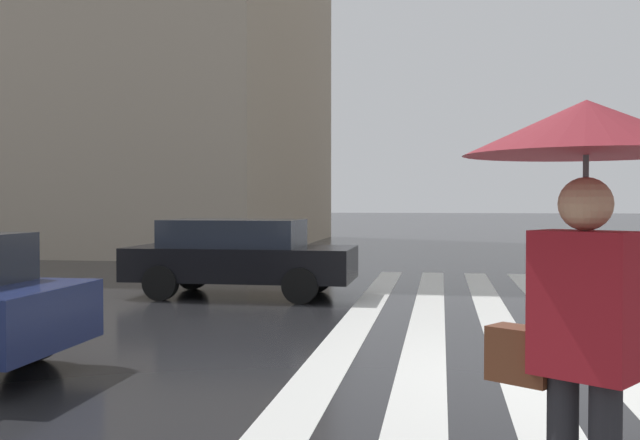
% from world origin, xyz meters
% --- Properties ---
extents(ground_plane, '(220.00, 220.00, 0.00)m').
position_xyz_m(ground_plane, '(0.00, 0.00, 0.00)').
color(ground_plane, black).
extents(zebra_crossing, '(13.00, 6.50, 0.01)m').
position_xyz_m(zebra_crossing, '(4.00, -0.57, 0.00)').
color(zebra_crossing, silver).
rests_on(zebra_crossing, ground_plane).
extents(car_black, '(1.85, 4.10, 1.41)m').
position_xyz_m(car_black, '(5.50, 4.90, 0.76)').
color(car_black, black).
rests_on(car_black, ground_plane).
extents(pedestrian_with_floral_umbrella, '(1.00, 1.00, 1.99)m').
position_xyz_m(pedestrian_with_floral_umbrella, '(-4.24, 0.67, 1.74)').
color(pedestrian_with_floral_umbrella, maroon).
rests_on(pedestrian_with_floral_umbrella, sidewalk_pavement).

